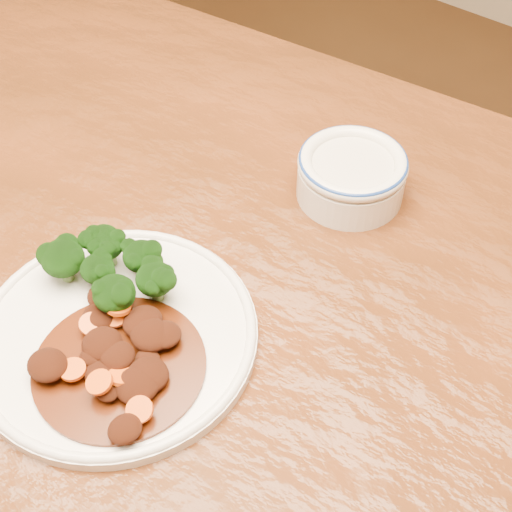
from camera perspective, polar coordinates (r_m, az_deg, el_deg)
The scene contains 5 objects.
dining_table at distance 0.77m, azimuth -6.57°, elevation -6.18°, with size 1.59×1.05×0.75m.
dinner_plate at distance 0.67m, azimuth -11.11°, elevation -6.16°, with size 0.26×0.26×0.02m.
broccoli_florets at distance 0.69m, azimuth -11.66°, elevation -0.76°, with size 0.12×0.09×0.05m.
mince_stew at distance 0.64m, azimuth -10.96°, elevation -7.75°, with size 0.15×0.15×0.03m.
dip_bowl at distance 0.78m, azimuth 7.65°, elevation 6.52°, with size 0.12×0.12×0.05m.
Camera 1 is at (0.35, -0.30, 1.29)m, focal length 50.00 mm.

